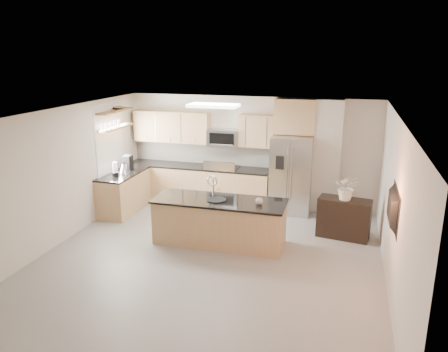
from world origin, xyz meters
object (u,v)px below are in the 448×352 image
(platter, at_px, (216,200))
(flower_vase, at_px, (347,181))
(kettle, at_px, (123,168))
(coffee_maker, at_px, (128,163))
(range, at_px, (222,186))
(refrigerator, at_px, (291,175))
(island, at_px, (219,221))
(cup, at_px, (259,201))
(microwave, at_px, (224,138))
(television, at_px, (389,208))
(bowl, at_px, (118,107))
(credenza, at_px, (344,218))
(blender, at_px, (115,170))

(platter, bearing_deg, flower_vase, 21.10)
(kettle, relative_size, coffee_maker, 0.83)
(range, height_order, coffee_maker, coffee_maker)
(refrigerator, xyz_separation_m, kettle, (-3.68, -1.08, 0.15))
(coffee_maker, bearing_deg, refrigerator, 10.96)
(island, xyz_separation_m, platter, (-0.05, -0.03, 0.45))
(cup, bearing_deg, coffee_maker, 157.49)
(microwave, height_order, island, microwave)
(platter, bearing_deg, television, -17.04)
(island, bearing_deg, cup, -2.43)
(refrigerator, xyz_separation_m, cup, (-0.31, -2.15, 0.04))
(range, distance_m, flower_vase, 3.25)
(microwave, xyz_separation_m, television, (3.51, -3.24, -0.28))
(microwave, distance_m, refrigerator, 1.82)
(island, relative_size, kettle, 9.07)
(kettle, bearing_deg, bowl, 122.09)
(credenza, height_order, blender, blender)
(coffee_maker, bearing_deg, credenza, -5.40)
(platter, xyz_separation_m, television, (2.99, -0.92, 0.46))
(cup, bearing_deg, island, 178.17)
(island, relative_size, platter, 6.80)
(coffee_maker, height_order, bowl, bowl)
(flower_vase, bearing_deg, microwave, 153.99)
(microwave, bearing_deg, blender, -143.72)
(blender, bearing_deg, island, -16.33)
(flower_vase, bearing_deg, blender, -178.73)
(microwave, distance_m, credenza, 3.42)
(coffee_maker, distance_m, television, 6.08)
(platter, distance_m, kettle, 2.77)
(blender, height_order, coffee_maker, coffee_maker)
(range, distance_m, island, 2.25)
(refrigerator, height_order, island, refrigerator)
(range, relative_size, flower_vase, 1.49)
(island, height_order, flower_vase, flower_vase)
(credenza, xyz_separation_m, cup, (-1.53, -0.96, 0.53))
(refrigerator, distance_m, bowl, 4.25)
(island, xyz_separation_m, coffee_maker, (-2.67, 1.40, 0.64))
(range, distance_m, credenza, 3.14)
(island, bearing_deg, platter, -152.03)
(coffee_maker, bearing_deg, television, -22.72)
(range, bearing_deg, coffee_maker, -159.73)
(credenza, relative_size, flower_vase, 1.32)
(blender, bearing_deg, microwave, 36.28)
(island, height_order, kettle, island)
(blender, distance_m, flower_vase, 4.97)
(coffee_maker, bearing_deg, range, 20.27)
(microwave, xyz_separation_m, bowl, (-2.25, -0.90, 0.75))
(credenza, distance_m, television, 2.19)
(credenza, distance_m, platter, 2.59)
(television, bearing_deg, kettle, 70.22)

